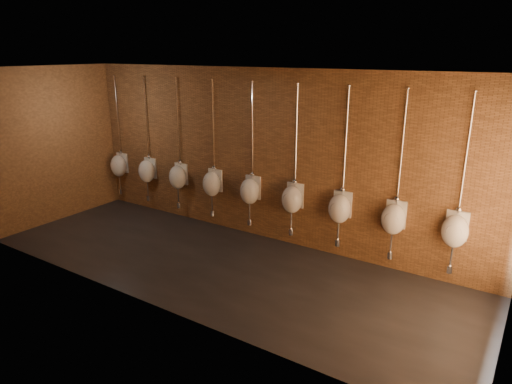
% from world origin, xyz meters
% --- Properties ---
extents(ground, '(8.50, 8.50, 0.00)m').
position_xyz_m(ground, '(0.00, 0.00, 0.00)').
color(ground, black).
rests_on(ground, ground).
extents(room_shell, '(8.54, 3.04, 3.22)m').
position_xyz_m(room_shell, '(0.00, 0.00, 2.01)').
color(room_shell, black).
rests_on(room_shell, ground).
extents(urinal_0, '(0.40, 0.35, 2.72)m').
position_xyz_m(urinal_0, '(-3.95, 1.36, 0.94)').
color(urinal_0, silver).
rests_on(urinal_0, ground).
extents(urinal_1, '(0.40, 0.35, 2.72)m').
position_xyz_m(urinal_1, '(-3.03, 1.36, 0.94)').
color(urinal_1, silver).
rests_on(urinal_1, ground).
extents(urinal_2, '(0.40, 0.35, 2.72)m').
position_xyz_m(urinal_2, '(-2.11, 1.36, 0.94)').
color(urinal_2, silver).
rests_on(urinal_2, ground).
extents(urinal_3, '(0.40, 0.35, 2.72)m').
position_xyz_m(urinal_3, '(-1.20, 1.36, 0.94)').
color(urinal_3, silver).
rests_on(urinal_3, ground).
extents(urinal_4, '(0.40, 0.35, 2.72)m').
position_xyz_m(urinal_4, '(-0.28, 1.36, 0.94)').
color(urinal_4, silver).
rests_on(urinal_4, ground).
extents(urinal_5, '(0.40, 0.35, 2.72)m').
position_xyz_m(urinal_5, '(0.64, 1.36, 0.94)').
color(urinal_5, silver).
rests_on(urinal_5, ground).
extents(urinal_6, '(0.40, 0.35, 2.72)m').
position_xyz_m(urinal_6, '(1.55, 1.36, 0.94)').
color(urinal_6, silver).
rests_on(urinal_6, ground).
extents(urinal_7, '(0.40, 0.35, 2.72)m').
position_xyz_m(urinal_7, '(2.47, 1.36, 0.94)').
color(urinal_7, silver).
rests_on(urinal_7, ground).
extents(urinal_8, '(0.40, 0.35, 2.72)m').
position_xyz_m(urinal_8, '(3.39, 1.36, 0.94)').
color(urinal_8, silver).
rests_on(urinal_8, ground).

